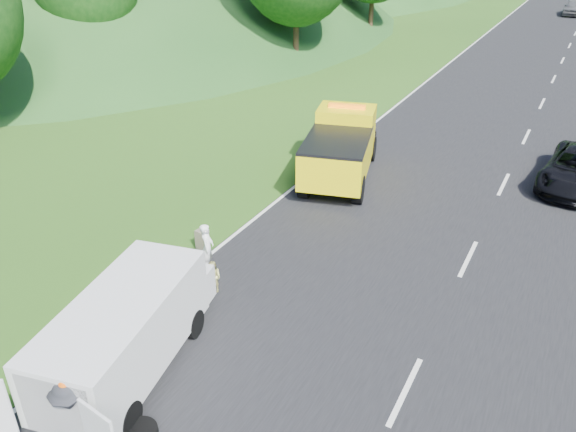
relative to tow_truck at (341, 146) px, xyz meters
The scene contains 10 objects.
ground 8.33m from the tow_truck, 70.13° to the right, with size 320.00×320.00×0.00m, color #38661E.
road_surface 32.79m from the tow_truck, 79.80° to the left, with size 14.00×200.00×0.02m, color black.
tree_line_left 54.72m from the tow_truck, 107.23° to the left, with size 14.00×140.00×14.00m, color #255017, non-canonical shape.
tow_truck is the anchor object (origin of this frame).
white_van 11.98m from the tow_truck, 88.93° to the right, with size 3.53×6.02×2.01m.
woman 8.02m from the tow_truck, 94.64° to the right, with size 0.54×0.39×1.48m, color white.
child 8.76m from the tow_truck, 89.38° to the right, with size 0.44×0.34×0.91m, color #CBC56C.
suitcase 7.26m from the tow_truck, 101.79° to the right, with size 0.40×0.22×0.65m, color #69614E.
passing_suv 8.94m from the tow_truck, 22.21° to the left, with size 2.30×4.99×1.39m, color black.
dist_car_a 49.91m from the tow_truck, 84.58° to the left, with size 1.87×4.65×1.59m, color #48494C.
Camera 1 is at (4.98, -10.97, 8.95)m, focal length 35.00 mm.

